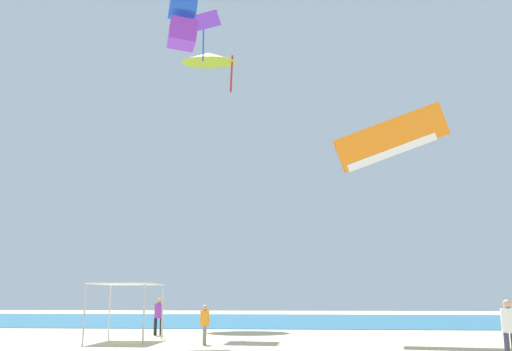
{
  "coord_description": "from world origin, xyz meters",
  "views": [
    {
      "loc": [
        1.75,
        -19.9,
        1.99
      ],
      "look_at": [
        -0.97,
        12.65,
        8.77
      ],
      "focal_mm": 40.43,
      "sensor_mm": 36.0,
      "label": 1
    }
  ],
  "objects_px": {
    "kite_diamond_purple": "(204,24)",
    "kite_box_blue": "(183,19)",
    "person_near_tent": "(509,325)",
    "kite_delta_yellow": "(209,58)",
    "canopy_tent": "(127,286)",
    "person_central": "(159,313)",
    "person_leftmost": "(205,321)",
    "kite_parafoil_orange": "(391,138)"
  },
  "relations": [
    {
      "from": "canopy_tent",
      "to": "person_central",
      "type": "bearing_deg",
      "value": 81.5
    },
    {
      "from": "kite_box_blue",
      "to": "kite_parafoil_orange",
      "type": "xyz_separation_m",
      "value": [
        11.36,
        -2.15,
        -8.08
      ]
    },
    {
      "from": "person_leftmost",
      "to": "kite_parafoil_orange",
      "type": "relative_size",
      "value": 0.27
    },
    {
      "from": "kite_delta_yellow",
      "to": "kite_box_blue",
      "type": "height_order",
      "value": "kite_delta_yellow"
    },
    {
      "from": "canopy_tent",
      "to": "kite_delta_yellow",
      "type": "relative_size",
      "value": 0.72
    },
    {
      "from": "person_leftmost",
      "to": "canopy_tent",
      "type": "bearing_deg",
      "value": 55.75
    },
    {
      "from": "person_central",
      "to": "kite_delta_yellow",
      "type": "bearing_deg",
      "value": 101.69
    },
    {
      "from": "kite_diamond_purple",
      "to": "kite_parafoil_orange",
      "type": "relative_size",
      "value": 0.55
    },
    {
      "from": "kite_box_blue",
      "to": "person_near_tent",
      "type": "bearing_deg",
      "value": 29.67
    },
    {
      "from": "kite_diamond_purple",
      "to": "kite_parafoil_orange",
      "type": "distance_m",
      "value": 18.0
    },
    {
      "from": "person_leftmost",
      "to": "kite_delta_yellow",
      "type": "height_order",
      "value": "kite_delta_yellow"
    },
    {
      "from": "kite_delta_yellow",
      "to": "person_leftmost",
      "type": "bearing_deg",
      "value": 100.55
    },
    {
      "from": "person_leftmost",
      "to": "person_central",
      "type": "relative_size",
      "value": 0.87
    },
    {
      "from": "kite_parafoil_orange",
      "to": "canopy_tent",
      "type": "bearing_deg",
      "value": 12.34
    },
    {
      "from": "person_near_tent",
      "to": "kite_parafoil_orange",
      "type": "xyz_separation_m",
      "value": [
        -1.79,
        9.62,
        8.66
      ]
    },
    {
      "from": "person_near_tent",
      "to": "kite_delta_yellow",
      "type": "xyz_separation_m",
      "value": [
        -13.72,
        24.28,
        19.7
      ]
    },
    {
      "from": "person_central",
      "to": "kite_diamond_purple",
      "type": "xyz_separation_m",
      "value": [
        0.57,
        7.81,
        19.7
      ]
    },
    {
      "from": "person_near_tent",
      "to": "person_central",
      "type": "height_order",
      "value": "person_near_tent"
    },
    {
      "from": "person_leftmost",
      "to": "kite_parafoil_orange",
      "type": "xyz_separation_m",
      "value": [
        8.62,
        4.39,
        8.82
      ]
    },
    {
      "from": "canopy_tent",
      "to": "kite_box_blue",
      "type": "height_order",
      "value": "kite_box_blue"
    },
    {
      "from": "kite_delta_yellow",
      "to": "kite_diamond_purple",
      "type": "bearing_deg",
      "value": 96.65
    },
    {
      "from": "canopy_tent",
      "to": "kite_delta_yellow",
      "type": "bearing_deg",
      "value": 88.36
    },
    {
      "from": "canopy_tent",
      "to": "person_leftmost",
      "type": "bearing_deg",
      "value": -21.38
    },
    {
      "from": "kite_diamond_purple",
      "to": "kite_box_blue",
      "type": "relative_size",
      "value": 0.97
    },
    {
      "from": "person_near_tent",
      "to": "kite_parafoil_orange",
      "type": "relative_size",
      "value": 0.31
    },
    {
      "from": "kite_diamond_purple",
      "to": "kite_box_blue",
      "type": "xyz_separation_m",
      "value": [
        -0.06,
        -6.49,
        -2.95
      ]
    },
    {
      "from": "person_leftmost",
      "to": "kite_diamond_purple",
      "type": "bearing_deg",
      "value": -1.23
    },
    {
      "from": "person_near_tent",
      "to": "kite_diamond_purple",
      "type": "distance_m",
      "value": 29.88
    },
    {
      "from": "canopy_tent",
      "to": "kite_box_blue",
      "type": "bearing_deg",
      "value": 77.98
    },
    {
      "from": "person_leftmost",
      "to": "person_central",
      "type": "bearing_deg",
      "value": 19.06
    },
    {
      "from": "person_near_tent",
      "to": "kite_parafoil_orange",
      "type": "bearing_deg",
      "value": 65.02
    },
    {
      "from": "person_near_tent",
      "to": "person_leftmost",
      "type": "xyz_separation_m",
      "value": [
        -10.4,
        5.23,
        -0.16
      ]
    },
    {
      "from": "canopy_tent",
      "to": "person_central",
      "type": "height_order",
      "value": "canopy_tent"
    },
    {
      "from": "person_near_tent",
      "to": "kite_box_blue",
      "type": "height_order",
      "value": "kite_box_blue"
    },
    {
      "from": "kite_box_blue",
      "to": "kite_parafoil_orange",
      "type": "relative_size",
      "value": 0.57
    },
    {
      "from": "canopy_tent",
      "to": "person_central",
      "type": "distance_m",
      "value": 3.99
    },
    {
      "from": "person_leftmost",
      "to": "kite_parafoil_orange",
      "type": "distance_m",
      "value": 13.09
    },
    {
      "from": "canopy_tent",
      "to": "kite_delta_yellow",
      "type": "distance_m",
      "value": 25.46
    },
    {
      "from": "kite_delta_yellow",
      "to": "kite_box_blue",
      "type": "bearing_deg",
      "value": 93.3
    },
    {
      "from": "canopy_tent",
      "to": "kite_parafoil_orange",
      "type": "bearing_deg",
      "value": 13.11
    },
    {
      "from": "person_central",
      "to": "kite_diamond_purple",
      "type": "bearing_deg",
      "value": 97.25
    },
    {
      "from": "canopy_tent",
      "to": "person_near_tent",
      "type": "distance_m",
      "value": 15.78
    }
  ]
}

